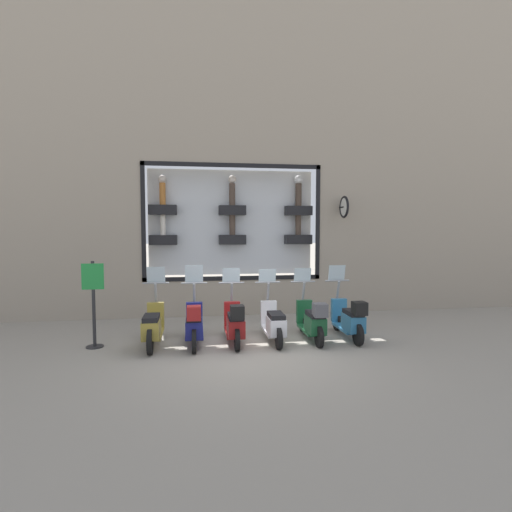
{
  "coord_description": "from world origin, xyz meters",
  "views": [
    {
      "loc": [
        -8.07,
        1.03,
        2.53
      ],
      "look_at": [
        2.01,
        -0.46,
        1.83
      ],
      "focal_mm": 28.0,
      "sensor_mm": 36.0,
      "label": 1
    }
  ],
  "objects_px": {
    "scooter_red_3": "(235,323)",
    "shop_sign_post": "(93,301)",
    "scooter_green_1": "(312,321)",
    "scooter_olive_5": "(153,326)",
    "scooter_teal_0": "(350,319)",
    "scooter_navy_4": "(194,324)",
    "scooter_white_2": "(274,323)"
  },
  "relations": [
    {
      "from": "scooter_teal_0",
      "to": "scooter_white_2",
      "type": "distance_m",
      "value": 1.75
    },
    {
      "from": "scooter_white_2",
      "to": "shop_sign_post",
      "type": "relative_size",
      "value": 0.97
    },
    {
      "from": "scooter_teal_0",
      "to": "scooter_navy_4",
      "type": "xyz_separation_m",
      "value": [
        0.0,
        3.51,
        0.01
      ]
    },
    {
      "from": "scooter_red_3",
      "to": "scooter_olive_5",
      "type": "relative_size",
      "value": 0.99
    },
    {
      "from": "scooter_teal_0",
      "to": "scooter_navy_4",
      "type": "bearing_deg",
      "value": 89.93
    },
    {
      "from": "scooter_red_3",
      "to": "shop_sign_post",
      "type": "xyz_separation_m",
      "value": [
        0.22,
        2.99,
        0.54
      ]
    },
    {
      "from": "scooter_green_1",
      "to": "scooter_red_3",
      "type": "height_order",
      "value": "scooter_red_3"
    },
    {
      "from": "scooter_white_2",
      "to": "scooter_navy_4",
      "type": "bearing_deg",
      "value": 91.81
    },
    {
      "from": "scooter_green_1",
      "to": "shop_sign_post",
      "type": "relative_size",
      "value": 0.97
    },
    {
      "from": "scooter_navy_4",
      "to": "scooter_olive_5",
      "type": "xyz_separation_m",
      "value": [
        0.06,
        0.88,
        -0.03
      ]
    },
    {
      "from": "scooter_teal_0",
      "to": "scooter_red_3",
      "type": "height_order",
      "value": "scooter_teal_0"
    },
    {
      "from": "scooter_white_2",
      "to": "scooter_olive_5",
      "type": "xyz_separation_m",
      "value": [
        0.01,
        2.63,
        0.02
      ]
    },
    {
      "from": "shop_sign_post",
      "to": "scooter_teal_0",
      "type": "bearing_deg",
      "value": -92.2
    },
    {
      "from": "scooter_green_1",
      "to": "scooter_white_2",
      "type": "height_order",
      "value": "scooter_green_1"
    },
    {
      "from": "scooter_green_1",
      "to": "scooter_white_2",
      "type": "relative_size",
      "value": 1.0
    },
    {
      "from": "scooter_olive_5",
      "to": "scooter_red_3",
      "type": "bearing_deg",
      "value": -92.26
    },
    {
      "from": "scooter_navy_4",
      "to": "scooter_red_3",
      "type": "bearing_deg",
      "value": -90.38
    },
    {
      "from": "scooter_green_1",
      "to": "shop_sign_post",
      "type": "height_order",
      "value": "shop_sign_post"
    },
    {
      "from": "scooter_white_2",
      "to": "scooter_navy_4",
      "type": "xyz_separation_m",
      "value": [
        -0.06,
        1.75,
        0.06
      ]
    },
    {
      "from": "shop_sign_post",
      "to": "scooter_red_3",
      "type": "bearing_deg",
      "value": -94.16
    },
    {
      "from": "scooter_white_2",
      "to": "scooter_green_1",
      "type": "bearing_deg",
      "value": -94.19
    },
    {
      "from": "scooter_green_1",
      "to": "shop_sign_post",
      "type": "distance_m",
      "value": 4.77
    },
    {
      "from": "scooter_red_3",
      "to": "scooter_navy_4",
      "type": "distance_m",
      "value": 0.88
    },
    {
      "from": "scooter_teal_0",
      "to": "scooter_olive_5",
      "type": "bearing_deg",
      "value": 89.12
    },
    {
      "from": "scooter_teal_0",
      "to": "scooter_navy_4",
      "type": "relative_size",
      "value": 1.0
    },
    {
      "from": "scooter_white_2",
      "to": "shop_sign_post",
      "type": "bearing_deg",
      "value": 87.69
    },
    {
      "from": "scooter_teal_0",
      "to": "scooter_red_3",
      "type": "bearing_deg",
      "value": 90.03
    },
    {
      "from": "scooter_olive_5",
      "to": "scooter_white_2",
      "type": "bearing_deg",
      "value": -90.17
    },
    {
      "from": "scooter_olive_5",
      "to": "scooter_navy_4",
      "type": "bearing_deg",
      "value": -94.14
    },
    {
      "from": "scooter_olive_5",
      "to": "shop_sign_post",
      "type": "distance_m",
      "value": 1.36
    },
    {
      "from": "scooter_red_3",
      "to": "scooter_olive_5",
      "type": "bearing_deg",
      "value": 87.74
    },
    {
      "from": "shop_sign_post",
      "to": "scooter_white_2",
      "type": "bearing_deg",
      "value": -92.31
    }
  ]
}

